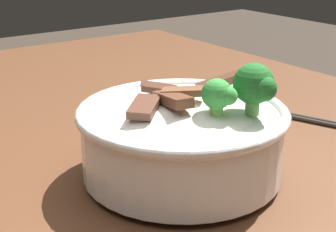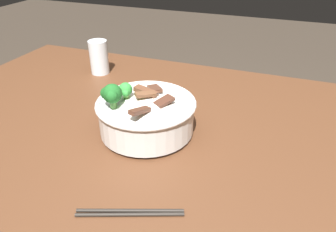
% 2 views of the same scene
% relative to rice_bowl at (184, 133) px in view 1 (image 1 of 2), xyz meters
% --- Properties ---
extents(dining_table, '(1.54, 1.03, 0.83)m').
position_rel_rice_bowl_xyz_m(dining_table, '(-0.05, 0.01, -0.17)').
color(dining_table, '#56331E').
rests_on(dining_table, ground).
extents(rice_bowl, '(0.25, 0.25, 0.15)m').
position_rel_rice_bowl_xyz_m(rice_bowl, '(0.00, 0.00, 0.00)').
color(rice_bowl, white).
rests_on(rice_bowl, dining_table).
extents(chopsticks_pair, '(0.19, 0.09, 0.01)m').
position_rel_rice_bowl_xyz_m(chopsticks_pair, '(-0.08, 0.26, -0.05)').
color(chopsticks_pair, '#28231E').
rests_on(chopsticks_pair, dining_table).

